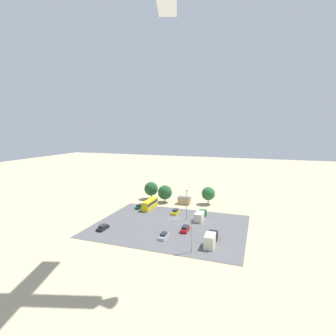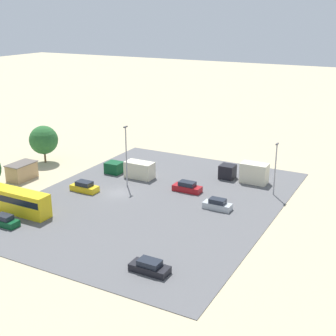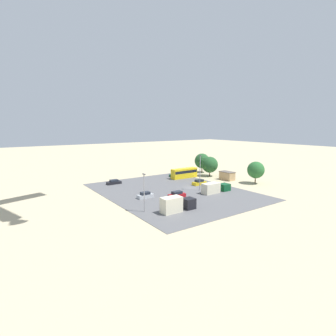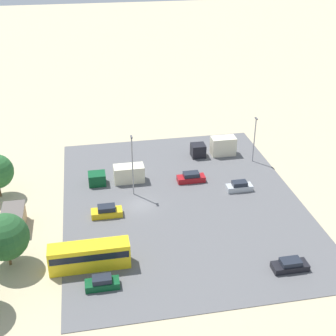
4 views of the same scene
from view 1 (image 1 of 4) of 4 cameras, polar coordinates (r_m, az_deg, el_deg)
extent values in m
plane|color=tan|center=(90.42, 1.80, -11.06)|extent=(400.00, 400.00, 0.00)
cube|color=#565659|center=(84.56, 0.41, -12.44)|extent=(46.81, 36.10, 0.08)
cube|color=tan|center=(107.20, 3.57, -7.14)|extent=(4.84, 2.85, 2.77)
cube|color=#59514C|center=(106.82, 3.58, -6.39)|extent=(5.08, 3.09, 0.12)
cube|color=gold|center=(101.38, -3.95, -7.84)|extent=(2.44, 10.00, 3.39)
cube|color=black|center=(101.21, -3.96, -7.51)|extent=(2.48, 9.60, 0.95)
cube|color=#ADB2B7|center=(75.38, -0.94, -14.73)|extent=(1.73, 4.17, 0.91)
cube|color=#1E232D|center=(75.08, -0.94, -14.18)|extent=(1.46, 2.33, 0.66)
cube|color=gold|center=(95.42, 1.64, -9.64)|extent=(1.95, 4.54, 0.95)
cube|color=#1E232D|center=(95.16, 1.64, -9.17)|extent=(1.63, 2.54, 0.70)
cube|color=maroon|center=(80.28, 3.76, -13.24)|extent=(1.88, 4.62, 0.94)
cube|color=#1E232D|center=(79.98, 3.76, -12.70)|extent=(1.58, 2.58, 0.69)
cube|color=#0C4723|center=(102.25, -6.29, -8.46)|extent=(1.70, 4.05, 0.88)
cube|color=#1E232D|center=(102.03, -6.29, -8.05)|extent=(1.43, 2.27, 0.64)
cube|color=black|center=(83.72, -13.99, -12.59)|extent=(1.92, 4.50, 0.83)
cube|color=#1E232D|center=(83.47, -14.01, -12.13)|extent=(1.61, 2.52, 0.61)
cube|color=black|center=(75.20, 9.76, -14.31)|extent=(2.44, 2.51, 2.37)
cube|color=beige|center=(70.70, 9.09, -15.38)|extent=(2.44, 4.46, 3.38)
cube|color=#0C4723|center=(93.74, 7.53, -9.72)|extent=(2.50, 2.79, 1.96)
cube|color=beige|center=(88.71, 6.81, -10.49)|extent=(2.50, 4.97, 2.81)
cylinder|color=brown|center=(109.58, -0.68, -6.97)|extent=(0.36, 0.36, 2.06)
sphere|color=#235128|center=(108.76, -0.68, -5.33)|extent=(5.88, 5.88, 5.88)
cylinder|color=brown|center=(108.18, 8.73, -7.18)|extent=(0.36, 0.36, 2.41)
sphere|color=#28602D|center=(107.36, 8.76, -5.52)|extent=(5.38, 5.38, 5.38)
cylinder|color=brown|center=(114.87, -3.68, -6.17)|extent=(0.36, 0.36, 2.38)
sphere|color=#235128|center=(114.06, -3.69, -4.52)|extent=(5.90, 5.90, 5.90)
cylinder|color=gray|center=(88.43, 4.08, -8.15)|extent=(0.20, 0.20, 9.75)
cube|color=#4C4C51|center=(87.12, 4.11, -4.96)|extent=(0.90, 0.28, 0.20)
cylinder|color=gray|center=(66.48, 5.15, -14.70)|extent=(0.20, 0.20, 8.06)
cube|color=#4C4C51|center=(64.94, 5.20, -11.28)|extent=(0.90, 0.28, 0.20)
camera|label=2|loc=(92.73, -43.99, 4.33)|focal=50.00mm
camera|label=3|loc=(47.44, 62.70, -10.64)|focal=28.00mm
camera|label=4|loc=(123.27, -25.27, 11.56)|focal=50.00mm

